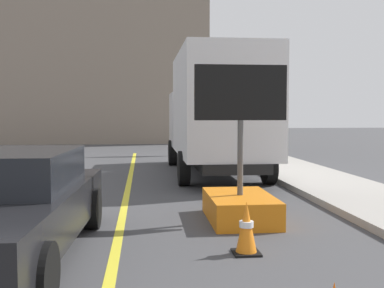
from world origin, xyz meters
TOP-DOWN VIEW (x-y plane):
  - arrow_board_trailer at (2.06, 10.01)m, footprint 1.60×1.81m
  - box_truck at (2.56, 15.97)m, footprint 2.55×7.54m
  - pickup_car at (-1.41, 8.21)m, footprint 2.18×4.85m
  - highway_guide_sign at (4.52, 23.48)m, footprint 2.79×0.18m
  - far_building_block at (-2.37, 35.00)m, footprint 13.69×9.04m
  - traffic_cone_mid_lane at (1.74, 8.10)m, footprint 0.36×0.36m

SIDE VIEW (x-z plane):
  - traffic_cone_mid_lane at x=1.74m, z-range -0.01..0.70m
  - arrow_board_trailer at x=2.06m, z-range -0.87..1.83m
  - pickup_car at x=-1.41m, z-range 0.01..1.39m
  - box_truck at x=2.56m, z-range 0.12..3.69m
  - highway_guide_sign at x=4.52m, z-range 0.92..5.92m
  - far_building_block at x=-2.37m, z-range 0.00..10.11m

